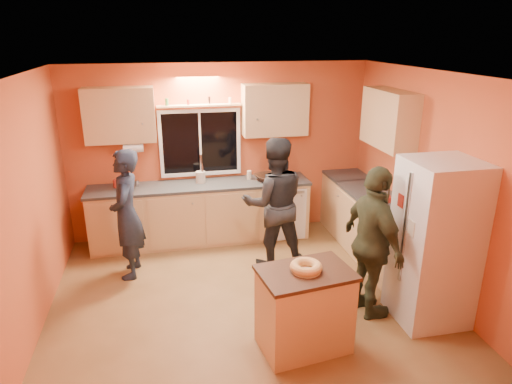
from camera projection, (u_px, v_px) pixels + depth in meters
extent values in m
plane|color=brown|center=(246.00, 297.00, 5.47)|extent=(4.50, 4.50, 0.00)
cube|color=#C15731|center=(220.00, 151.00, 6.89)|extent=(4.50, 0.04, 2.60)
cube|color=#C15731|center=(297.00, 289.00, 3.20)|extent=(4.50, 0.04, 2.60)
cube|color=#C15731|center=(26.00, 210.00, 4.60)|extent=(0.04, 4.00, 2.60)
cube|color=#C15731|center=(428.00, 182.00, 5.49)|extent=(0.04, 4.00, 2.60)
cube|color=white|center=(244.00, 74.00, 4.61)|extent=(4.50, 4.00, 0.02)
cube|color=black|center=(200.00, 143.00, 6.77)|extent=(1.10, 0.02, 0.90)
cube|color=white|center=(200.00, 143.00, 6.75)|extent=(1.20, 0.04, 1.00)
cube|color=tan|center=(120.00, 115.00, 6.26)|extent=(0.95, 0.33, 0.75)
cube|color=tan|center=(275.00, 110.00, 6.69)|extent=(0.95, 0.33, 0.75)
cube|color=tan|center=(389.00, 119.00, 5.98)|extent=(0.33, 1.00, 0.75)
cylinder|color=silver|center=(133.00, 148.00, 6.33)|extent=(0.27, 0.12, 0.12)
cube|color=tan|center=(201.00, 214.00, 6.83)|extent=(3.20, 0.60, 0.86)
cube|color=#282B2D|center=(200.00, 185.00, 6.68)|extent=(3.24, 0.62, 0.04)
cube|color=tan|center=(345.00, 202.00, 7.28)|extent=(0.60, 0.60, 0.86)
cube|color=#282B2D|center=(347.00, 176.00, 7.13)|extent=(0.62, 0.62, 0.04)
cube|color=tan|center=(380.00, 233.00, 6.18)|extent=(0.60, 1.80, 0.86)
cube|color=#282B2D|center=(383.00, 202.00, 6.03)|extent=(0.62, 1.84, 0.04)
cube|color=silver|center=(435.00, 243.00, 4.81)|extent=(0.72, 0.70, 1.80)
cube|color=tan|center=(304.00, 311.00, 4.48)|extent=(0.91, 0.67, 0.82)
cube|color=black|center=(306.00, 273.00, 4.34)|extent=(0.96, 0.72, 0.04)
torus|color=tan|center=(306.00, 267.00, 4.32)|extent=(0.31, 0.31, 0.09)
imported|color=black|center=(127.00, 215.00, 5.72)|extent=(0.45, 0.64, 1.67)
imported|color=black|center=(274.00, 203.00, 5.98)|extent=(0.90, 0.72, 1.76)
imported|color=#2B3320|center=(373.00, 244.00, 4.89)|extent=(0.54, 1.05, 1.71)
imported|color=black|center=(268.00, 177.00, 6.82)|extent=(0.48, 0.48, 0.09)
cylinder|color=beige|center=(201.00, 177.00, 6.71)|extent=(0.14, 0.14, 0.17)
imported|color=gray|center=(417.00, 213.00, 5.24)|extent=(0.30, 0.28, 0.28)
cube|color=maroon|center=(385.00, 199.00, 5.97)|extent=(0.18, 0.15, 0.07)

